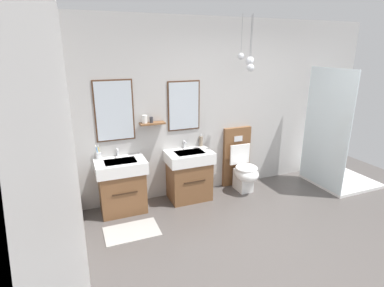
{
  "coord_description": "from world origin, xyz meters",
  "views": [
    {
      "loc": [
        -2.35,
        -2.19,
        2.22
      ],
      "look_at": [
        -0.84,
        1.56,
        0.95
      ],
      "focal_mm": 28.28,
      "sensor_mm": 36.0,
      "label": 1
    }
  ],
  "objects_px": {
    "vanity_sink_left": "(122,185)",
    "shower_tray": "(336,163)",
    "toilet": "(241,167)",
    "toothbrush_cup": "(99,155)",
    "soap_dispenser": "(201,141)",
    "vanity_sink_right": "(189,174)"
  },
  "relations": [
    {
      "from": "toothbrush_cup",
      "to": "soap_dispenser",
      "type": "xyz_separation_m",
      "value": [
        1.55,
        0.01,
        0.03
      ]
    },
    {
      "from": "soap_dispenser",
      "to": "toilet",
      "type": "bearing_deg",
      "value": -14.74
    },
    {
      "from": "toilet",
      "to": "toothbrush_cup",
      "type": "distance_m",
      "value": 2.24
    },
    {
      "from": "vanity_sink_left",
      "to": "toothbrush_cup",
      "type": "relative_size",
      "value": 3.68
    },
    {
      "from": "toilet",
      "to": "shower_tray",
      "type": "relative_size",
      "value": 0.51
    },
    {
      "from": "vanity_sink_right",
      "to": "shower_tray",
      "type": "relative_size",
      "value": 0.39
    },
    {
      "from": "toothbrush_cup",
      "to": "soap_dispenser",
      "type": "distance_m",
      "value": 1.55
    },
    {
      "from": "soap_dispenser",
      "to": "shower_tray",
      "type": "xyz_separation_m",
      "value": [
        2.21,
        -0.63,
        -0.45
      ]
    },
    {
      "from": "toilet",
      "to": "vanity_sink_right",
      "type": "bearing_deg",
      "value": -179.75
    },
    {
      "from": "toothbrush_cup",
      "to": "toilet",
      "type": "bearing_deg",
      "value": -4.19
    },
    {
      "from": "vanity_sink_left",
      "to": "shower_tray",
      "type": "height_order",
      "value": "shower_tray"
    },
    {
      "from": "vanity_sink_right",
      "to": "toilet",
      "type": "distance_m",
      "value": 0.92
    },
    {
      "from": "toothbrush_cup",
      "to": "shower_tray",
      "type": "relative_size",
      "value": 0.11
    },
    {
      "from": "toilet",
      "to": "toothbrush_cup",
      "type": "relative_size",
      "value": 4.84
    },
    {
      "from": "vanity_sink_left",
      "to": "shower_tray",
      "type": "xyz_separation_m",
      "value": [
        3.49,
        -0.45,
        -0.01
      ]
    },
    {
      "from": "vanity_sink_right",
      "to": "shower_tray",
      "type": "bearing_deg",
      "value": -10.4
    },
    {
      "from": "toothbrush_cup",
      "to": "shower_tray",
      "type": "bearing_deg",
      "value": -9.38
    },
    {
      "from": "toilet",
      "to": "vanity_sink_left",
      "type": "bearing_deg",
      "value": -179.88
    },
    {
      "from": "soap_dispenser",
      "to": "shower_tray",
      "type": "distance_m",
      "value": 2.34
    },
    {
      "from": "vanity_sink_right",
      "to": "soap_dispenser",
      "type": "relative_size",
      "value": 3.93
    },
    {
      "from": "toilet",
      "to": "soap_dispenser",
      "type": "bearing_deg",
      "value": 165.26
    },
    {
      "from": "vanity_sink_right",
      "to": "toothbrush_cup",
      "type": "distance_m",
      "value": 1.35
    }
  ]
}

